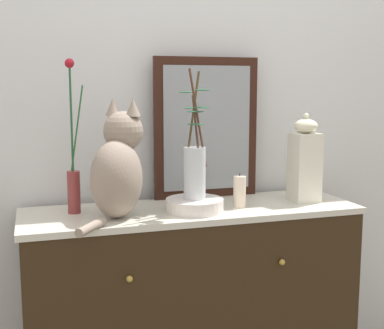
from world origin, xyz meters
The scene contains 9 objects.
wall_back centered at (0.00, 0.29, 1.30)m, with size 4.40×0.08×2.60m, color silver.
sideboard centered at (0.00, 0.00, 0.43)m, with size 1.37×0.44×0.87m.
mirror_leaning centered at (0.13, 0.19, 1.18)m, with size 0.47×0.03×0.62m.
cat_sitting centered at (-0.31, -0.06, 1.06)m, with size 0.32×0.40×0.45m.
vase_slim_green centered at (-0.47, 0.05, 1.02)m, with size 0.07×0.05×0.60m.
bowl_porcelain centered at (-0.01, -0.06, 0.89)m, with size 0.23×0.23×0.05m, color white.
vase_glass_clear centered at (-0.01, -0.06, 1.05)m, with size 0.10×0.22×0.51m.
jar_lidded_porcelain centered at (0.50, -0.02, 1.04)m, with size 0.11×0.11×0.38m.
candle_pillar centered at (0.19, -0.05, 0.93)m, with size 0.05×0.05×0.14m.
Camera 1 is at (-0.62, -1.99, 1.36)m, focal length 48.72 mm.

